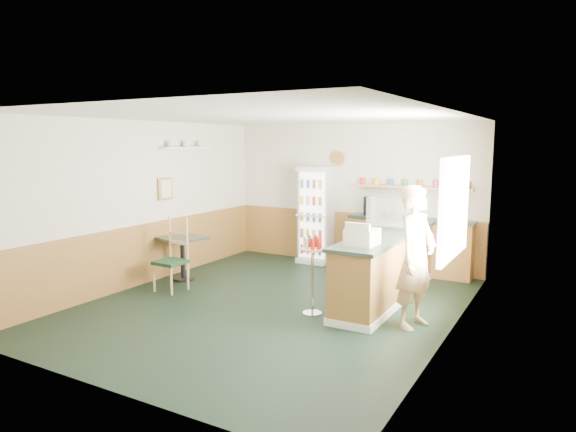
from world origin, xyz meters
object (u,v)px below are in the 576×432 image
Objects in this scene: drinks_fridge at (316,215)px; condiment_stand at (312,264)px; cafe_table at (182,250)px; shopkeeper at (416,257)px; cafe_chair at (174,252)px; cash_register at (362,237)px; display_case at (397,213)px.

drinks_fridge is 3.12m from condiment_stand.
cafe_table is (-1.40, -2.31, -0.41)m from drinks_fridge.
cafe_chair is at bearing 106.96° from shopkeeper.
condiment_stand is 2.46m from cafe_chair.
cash_register reaches higher than cafe_chair.
drinks_fridge is 2.28× the size of cafe_table.
shopkeeper is 2.20× the size of cafe_table.
cash_register is 0.73m from shopkeeper.
cafe_chair reaches higher than cafe_table.
display_case is at bearing -30.87° from drinks_fridge.
display_case is at bearing 67.79° from condiment_stand.
condiment_stand is at bearing -112.21° from display_case.
shopkeeper is 3.84m from cafe_chair.
cafe_table is 0.59m from cafe_chair.
shopkeeper is at bearing -4.11° from cafe_table.
cafe_table is (-2.74, 0.50, -0.18)m from condiment_stand.
drinks_fridge is at bearing 58.75° from cafe_table.
cafe_table is 0.71× the size of cafe_chair.
drinks_fridge reaches higher than cash_register.
drinks_fridge is 2.15× the size of display_case.
drinks_fridge is at bearing 149.13° from display_case.
cafe_chair is at bearing -152.48° from display_case.
cafe_chair is at bearing -111.72° from drinks_fridge.
cafe_chair reaches higher than condiment_stand.
cafe_chair is at bearing -175.45° from cash_register.
cash_register is 3.47m from cafe_table.
cash_register reaches higher than condiment_stand.
cash_register is at bearing -6.09° from cafe_table.
cash_register is at bearing -53.23° from drinks_fridge.
display_case is 3.65m from cafe_table.
drinks_fridge is 1.62× the size of cafe_chair.
display_case is 0.48× the size of shopkeeper.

